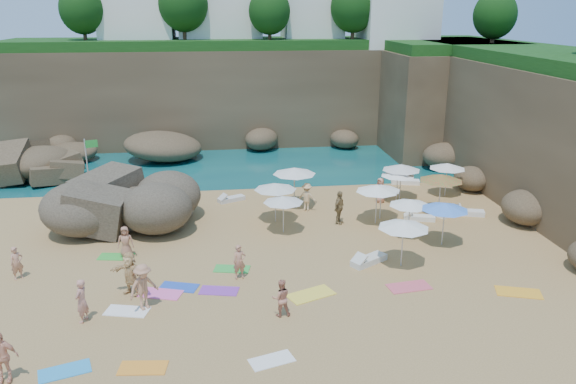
{
  "coord_description": "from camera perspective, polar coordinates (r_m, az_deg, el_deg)",
  "views": [
    {
      "loc": [
        -1.53,
        -24.98,
        11.23
      ],
      "look_at": [
        2.0,
        3.0,
        2.0
      ],
      "focal_mm": 35.0,
      "sensor_mm": 36.0,
      "label": 1
    }
  ],
  "objects": [
    {
      "name": "cliff_right",
      "position": [
        39.52,
        24.4,
        5.96
      ],
      "size": [
        8.0,
        30.0,
        8.0
      ],
      "primitive_type": "cube",
      "color": "brown",
      "rests_on": "ground"
    },
    {
      "name": "towel_9",
      "position": [
        24.65,
        12.19,
        -9.39
      ],
      "size": [
        1.91,
        1.13,
        0.03
      ],
      "primitive_type": "cube",
      "rotation": [
        0.0,
        0.0,
        0.13
      ],
      "color": "#DE5669",
      "rests_on": "ground"
    },
    {
      "name": "parasol_10",
      "position": [
        28.52,
        15.67,
        -1.41
      ],
      "size": [
        2.33,
        2.33,
        2.2
      ],
      "color": "silver",
      "rests_on": "ground"
    },
    {
      "name": "parasol_7",
      "position": [
        29.16,
        12.31,
        -1.05
      ],
      "size": [
        2.15,
        2.15,
        2.03
      ],
      "color": "silver",
      "rests_on": "ground"
    },
    {
      "name": "lounger_0",
      "position": [
        34.53,
        -5.77,
        -0.73
      ],
      "size": [
        1.74,
        1.22,
        0.26
      ],
      "primitive_type": "cube",
      "rotation": [
        0.0,
        0.0,
        0.45
      ],
      "color": "silver",
      "rests_on": "ground"
    },
    {
      "name": "rock_promontory",
      "position": [
        43.53,
        -19.51,
        2.11
      ],
      "size": [
        12.0,
        7.0,
        2.0
      ],
      "primitive_type": null,
      "color": "brown",
      "rests_on": "ground"
    },
    {
      "name": "person_stand_0",
      "position": [
        27.17,
        -25.84,
        -6.5
      ],
      "size": [
        0.65,
        0.62,
        1.49
      ],
      "primitive_type": "imported",
      "rotation": [
        0.0,
        0.0,
        0.67
      ],
      "color": "tan",
      "rests_on": "ground"
    },
    {
      "name": "person_lie_2",
      "position": [
        27.79,
        -16.08,
        -6.02
      ],
      "size": [
        0.86,
        1.58,
        0.41
      ],
      "primitive_type": "imported",
      "rotation": [
        0.0,
        0.0,
        0.08
      ],
      "color": "#A87054",
      "rests_on": "ground"
    },
    {
      "name": "parasol_8",
      "position": [
        31.39,
        9.47,
        0.45
      ],
      "size": [
        2.11,
        2.11,
        2.0
      ],
      "color": "silver",
      "rests_on": "ground"
    },
    {
      "name": "ground",
      "position": [
        27.43,
        -3.38,
        -6.08
      ],
      "size": [
        120.0,
        120.0,
        0.0
      ],
      "primitive_type": "plane",
      "color": "tan",
      "rests_on": "ground"
    },
    {
      "name": "parasol_9",
      "position": [
        29.04,
        -0.48,
        -0.75
      ],
      "size": [
        2.11,
        2.11,
        2.0
      ],
      "color": "silver",
      "rests_on": "ground"
    },
    {
      "name": "towel_1",
      "position": [
        24.16,
        -12.8,
        -10.03
      ],
      "size": [
        1.92,
        1.36,
        0.03
      ],
      "primitive_type": "cube",
      "rotation": [
        0.0,
        0.0,
        -0.31
      ],
      "color": "pink",
      "rests_on": "ground"
    },
    {
      "name": "lounger_5",
      "position": [
        26.42,
        8.21,
        -6.88
      ],
      "size": [
        1.92,
        1.53,
        0.29
      ],
      "primitive_type": "cube",
      "rotation": [
        0.0,
        0.0,
        0.56
      ],
      "color": "silver",
      "rests_on": "ground"
    },
    {
      "name": "person_lie_3",
      "position": [
        24.32,
        -15.61,
        -9.45
      ],
      "size": [
        2.41,
        2.46,
        0.49
      ],
      "primitive_type": "imported",
      "rotation": [
        0.0,
        0.0,
        -0.53
      ],
      "color": "#E1B476",
      "rests_on": "ground"
    },
    {
      "name": "flag_pole",
      "position": [
        35.62,
        -19.55,
        2.89
      ],
      "size": [
        0.75,
        0.29,
        3.93
      ],
      "color": "silver",
      "rests_on": "ground"
    },
    {
      "name": "person_lie_4",
      "position": [
        24.84,
        -4.92,
        -8.35
      ],
      "size": [
        0.86,
        1.61,
        0.37
      ],
      "primitive_type": "imported",
      "rotation": [
        0.0,
        0.0,
        0.2
      ],
      "color": "tan",
      "rests_on": "ground"
    },
    {
      "name": "rock_outcrop",
      "position": [
        32.24,
        -15.36,
        -2.94
      ],
      "size": [
        7.82,
        6.35,
        2.83
      ],
      "primitive_type": null,
      "rotation": [
        0.0,
        0.0,
        -0.16
      ],
      "color": "brown",
      "rests_on": "ground"
    },
    {
      "name": "person_stand_3",
      "position": [
        30.66,
        5.23,
        -1.59
      ],
      "size": [
        1.0,
        1.15,
        1.86
      ],
      "primitive_type": "imported",
      "rotation": [
        0.0,
        0.0,
        0.96
      ],
      "color": "olive",
      "rests_on": "ground"
    },
    {
      "name": "towel_6",
      "position": [
        23.97,
        -7.02,
        -9.92
      ],
      "size": [
        1.74,
        1.14,
        0.03
      ],
      "primitive_type": "cube",
      "rotation": [
        0.0,
        0.0,
        -0.22
      ],
      "color": "purple",
      "rests_on": "ground"
    },
    {
      "name": "towel_12",
      "position": [
        23.52,
        2.34,
        -10.36
      ],
      "size": [
        2.15,
        1.63,
        0.03
      ],
      "primitive_type": "cube",
      "rotation": [
        0.0,
        0.0,
        0.39
      ],
      "color": "yellow",
      "rests_on": "ground"
    },
    {
      "name": "seawater",
      "position": [
        56.14,
        -5.52,
        6.5
      ],
      "size": [
        120.0,
        120.0,
        0.0
      ],
      "primitive_type": "plane",
      "color": "#0C4751",
      "rests_on": "ground"
    },
    {
      "name": "cliff_corner",
      "position": [
        49.18,
        15.22,
        9.04
      ],
      "size": [
        10.0,
        12.0,
        8.0
      ],
      "primitive_type": "cube",
      "color": "brown",
      "rests_on": "ground"
    },
    {
      "name": "parasol_2",
      "position": [
        34.42,
        11.11,
        1.86
      ],
      "size": [
        2.06,
        2.06,
        1.95
      ],
      "color": "silver",
      "rests_on": "ground"
    },
    {
      "name": "person_stand_6",
      "position": [
        22.66,
        -20.24,
        -10.33
      ],
      "size": [
        0.6,
        0.73,
        1.73
      ],
      "primitive_type": "imported",
      "rotation": [
        0.0,
        0.0,
        4.38
      ],
      "color": "tan",
      "rests_on": "ground"
    },
    {
      "name": "parasol_3",
      "position": [
        36.23,
        15.89,
        2.56
      ],
      "size": [
        2.23,
        2.23,
        2.11
      ],
      "color": "silver",
      "rests_on": "ground"
    },
    {
      "name": "towel_11",
      "position": [
        25.77,
        -5.72,
        -7.78
      ],
      "size": [
        1.73,
        1.11,
        0.03
      ],
      "primitive_type": "cube",
      "rotation": [
        0.0,
        0.0,
        -0.21
      ],
      "color": "green",
      "rests_on": "ground"
    },
    {
      "name": "towel_0",
      "position": [
        20.48,
        -21.74,
        -16.54
      ],
      "size": [
        1.78,
        1.26,
        0.03
      ],
      "primitive_type": "cube",
      "rotation": [
        0.0,
        0.0,
        0.31
      ],
      "color": "#2998DF",
      "rests_on": "ground"
    },
    {
      "name": "towel_10",
      "position": [
        25.54,
        22.37,
        -9.41
      ],
      "size": [
        2.0,
        1.43,
        0.03
      ],
      "primitive_type": "cube",
      "rotation": [
        0.0,
        0.0,
        -0.32
      ],
      "color": "#FFAA28",
      "rests_on": "ground"
    },
    {
      "name": "person_lie_0",
      "position": [
        23.08,
        -14.33,
        -10.91
      ],
      "size": [
        2.1,
        2.23,
        0.5
      ],
      "primitive_type": "imported",
      "rotation": [
        0.0,
        0.0,
        0.65
      ],
      "color": "tan",
      "rests_on": "ground"
    },
    {
      "name": "towel_2",
      "position": [
        19.87,
        -14.52,
        -16.9
      ],
      "size": [
        1.64,
        0.95,
        0.03
      ],
      "primitive_type": "cube",
      "rotation": [
        0.0,
        0.0,
        -0.11
      ],
      "color": "orange",
      "rests_on": "ground"
    },
    {
      "name": "lounger_4",
      "position": [
        33.69,
        17.78,
        -2.0
      ],
      "size": [
        1.93,
        1.11,
        0.28
      ],
      "primitive_type": "cube",
      "rotation": [
        0.0,
        0.0,
        -0.29
      ],
      "color": "white",
      "rests_on": "ground"
    },
    {
      "name": "parasol_6",
      "position": [
        32.88,
        15.3,
        1.43
      ],
      "size": [
        2.48,
        2.48,
        2.34
      ],
      "color": "silver",
      "rests_on": "ground"
    },
    {
      "name": "person_stand_4",
      "position": [
        34.44,
        9.36,
        0.19
      ],
      "size": [
        0.76,
        0.85,
        1.54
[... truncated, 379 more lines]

